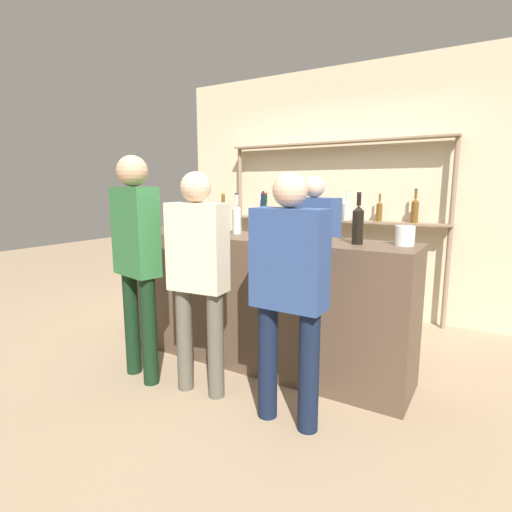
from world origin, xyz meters
TOP-DOWN VIEW (x-y plane):
  - ground_plane at (0.00, 0.00)m, footprint 16.00×16.00m
  - bar_counter at (0.00, 0.00)m, footprint 2.50×0.54m
  - back_wall at (0.00, 1.87)m, footprint 4.10×0.12m
  - back_shelf at (-0.00, 1.69)m, footprint 2.58×0.18m
  - counter_bottle_0 at (0.11, -0.05)m, footprint 0.08×0.08m
  - counter_bottle_1 at (-0.23, 0.06)m, footprint 0.08×0.08m
  - counter_bottle_2 at (-0.04, 0.17)m, footprint 0.07×0.07m
  - counter_bottle_3 at (-0.60, 0.14)m, footprint 0.08×0.08m
  - counter_bottle_4 at (-0.31, -0.02)m, footprint 0.08×0.08m
  - counter_bottle_5 at (0.83, -0.01)m, footprint 0.08×0.08m
  - wine_glass at (0.53, 0.17)m, footprint 0.07×0.07m
  - cork_jar at (1.13, 0.09)m, footprint 0.13×0.13m
  - customer_right at (0.63, -0.67)m, footprint 0.45×0.20m
  - customer_center at (-0.07, -0.65)m, footprint 0.42×0.22m
  - customer_left at (-0.60, -0.71)m, footprint 0.43×0.27m
  - server_behind_counter at (0.14, 0.83)m, footprint 0.51×0.27m

SIDE VIEW (x-z plane):
  - ground_plane at x=0.00m, z-range 0.00..0.00m
  - bar_counter at x=0.00m, z-range 0.00..1.07m
  - customer_right at x=0.63m, z-range 0.13..1.67m
  - server_behind_counter at x=0.14m, z-range 0.12..1.68m
  - customer_center at x=-0.07m, z-range 0.14..1.70m
  - customer_left at x=-0.60m, z-range 0.16..1.85m
  - cork_jar at x=1.13m, z-range 1.07..1.20m
  - wine_glass at x=0.53m, z-range 1.10..1.24m
  - counter_bottle_1 at x=-0.23m, z-range 1.03..1.37m
  - counter_bottle_2 at x=-0.04m, z-range 1.03..1.37m
  - counter_bottle_4 at x=-0.31m, z-range 1.03..1.38m
  - counter_bottle_0 at x=0.11m, z-range 1.03..1.38m
  - counter_bottle_5 at x=0.83m, z-range 1.03..1.39m
  - counter_bottle_3 at x=-0.60m, z-range 1.02..1.40m
  - back_shelf at x=0.00m, z-range 0.33..2.29m
  - back_wall at x=0.00m, z-range 0.00..2.80m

